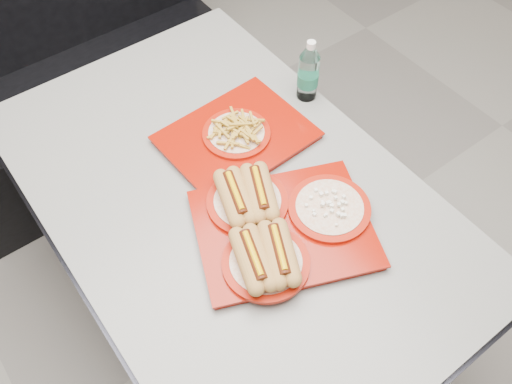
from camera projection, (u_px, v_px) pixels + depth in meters
ground at (236, 307)px, 2.07m from camera, size 6.00×6.00×0.00m
diner_table at (230, 223)px, 1.60m from camera, size 0.92×1.42×0.75m
booth_bench at (82, 73)px, 2.27m from camera, size 1.30×0.57×1.35m
tray_near at (277, 225)px, 1.36m from camera, size 0.54×0.49×0.10m
tray_far at (237, 135)px, 1.56m from camera, size 0.42×0.34×0.08m
water_bottle at (308, 74)px, 1.62m from camera, size 0.06×0.06×0.20m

